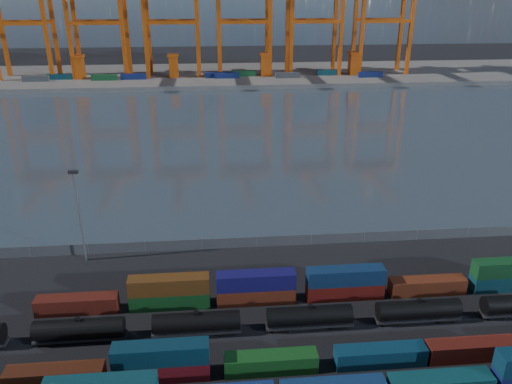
{
  "coord_description": "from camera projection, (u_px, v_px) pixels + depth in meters",
  "views": [
    {
      "loc": [
        -7.48,
        -51.75,
        44.2
      ],
      "look_at": [
        0.0,
        30.0,
        10.0
      ],
      "focal_mm": 35.0,
      "sensor_mm": 36.0,
      "label": 1
    }
  ],
  "objects": [
    {
      "name": "yard_light_mast",
      "position": [
        79.0,
        211.0,
        83.0
      ],
      "size": [
        1.6,
        0.4,
        16.6
      ],
      "color": "slate",
      "rests_on": "ground"
    },
    {
      "name": "tanker_string",
      "position": [
        139.0,
        326.0,
        66.79
      ],
      "size": [
        120.7,
        2.62,
        3.75
      ],
      "color": "black",
      "rests_on": "ground"
    },
    {
      "name": "straddle_carriers",
      "position": [
        220.0,
        64.0,
        245.83
      ],
      "size": [
        140.0,
        7.0,
        11.1
      ],
      "color": "#C84D0E",
      "rests_on": "far_quay"
    },
    {
      "name": "far_quay",
      "position": [
        224.0,
        75.0,
        257.86
      ],
      "size": [
        700.0,
        70.0,
        2.0
      ],
      "primitive_type": "cube",
      "color": "#514F4C",
      "rests_on": "ground"
    },
    {
      "name": "ground",
      "position": [
        277.0,
        350.0,
        65.2
      ],
      "size": [
        700.0,
        700.0,
        0.0
      ],
      "primitive_type": "plane",
      "color": "black",
      "rests_on": "ground"
    },
    {
      "name": "harbor_water",
      "position": [
        235.0,
        132.0,
        161.72
      ],
      "size": [
        700.0,
        700.0,
        0.0
      ],
      "primitive_type": "plane",
      "color": "#323F49",
      "rests_on": "ground"
    },
    {
      "name": "waterfront_fence",
      "position": [
        257.0,
        242.0,
        90.55
      ],
      "size": [
        160.12,
        0.12,
        2.2
      ],
      "color": "#595B5E",
      "rests_on": "ground"
    },
    {
      "name": "container_row_mid",
      "position": [
        394.0,
        353.0,
        62.49
      ],
      "size": [
        140.99,
        2.34,
        4.98
      ],
      "color": "#424648",
      "rests_on": "ground"
    },
    {
      "name": "quay_containers",
      "position": [
        203.0,
        75.0,
        242.69
      ],
      "size": [
        172.58,
        10.99,
        2.6
      ],
      "color": "navy",
      "rests_on": "far_quay"
    },
    {
      "name": "container_row_north",
      "position": [
        336.0,
        286.0,
        75.35
      ],
      "size": [
        141.09,
        2.39,
        5.09
      ],
      "color": "#120F4E",
      "rests_on": "ground"
    }
  ]
}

